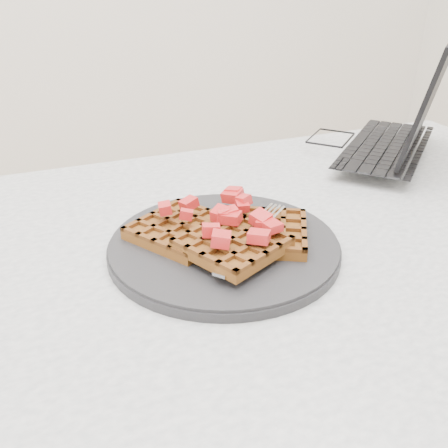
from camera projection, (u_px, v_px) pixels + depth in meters
The scene contains 6 objects.
table at pixel (286, 307), 0.74m from camera, with size 1.20×0.80×0.75m.
plate at pixel (224, 246), 0.65m from camera, with size 0.30×0.30×0.02m, color black.
waffles at pixel (225, 234), 0.64m from camera, with size 0.25×0.23×0.03m.
strawberry_pile at pixel (224, 214), 0.63m from camera, with size 0.15×0.15×0.02m, color #A50408, non-canonical shape.
fork at pixel (255, 242), 0.63m from camera, with size 0.02×0.18×0.02m, color silver, non-canonical shape.
laptop at pixel (374, 137), 0.97m from camera, with size 0.40×0.40×0.23m.
Camera 1 is at (-0.31, -0.52, 1.08)m, focal length 40.00 mm.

